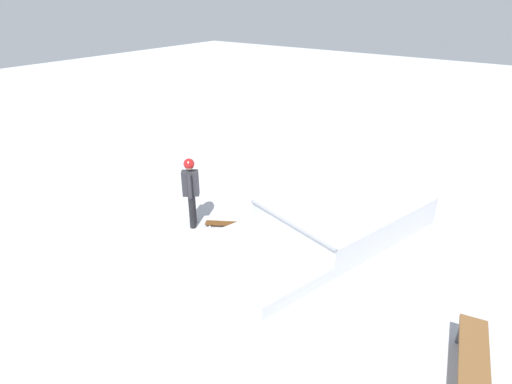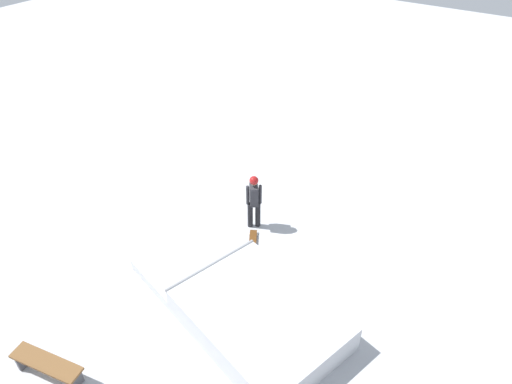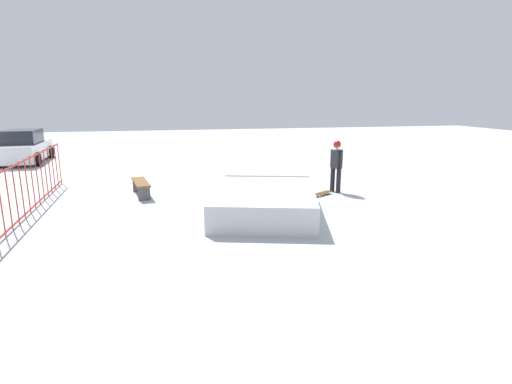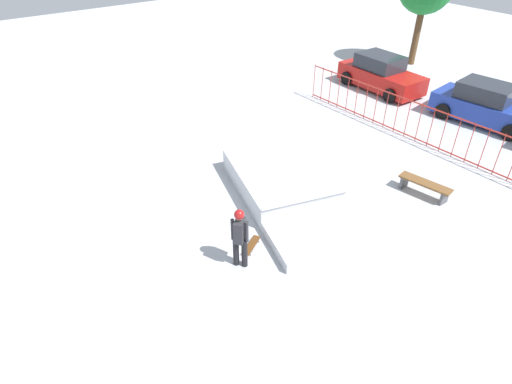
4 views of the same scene
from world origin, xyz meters
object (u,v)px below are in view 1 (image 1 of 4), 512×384
(skate_ramp, at_px, (331,220))
(skateboard, at_px, (222,223))
(park_bench, at_px, (472,360))
(skater, at_px, (191,188))

(skate_ramp, xyz_separation_m, skateboard, (1.32, -2.23, -0.24))
(skateboard, distance_m, park_bench, 5.85)
(skateboard, xyz_separation_m, park_bench, (1.19, 5.72, 0.28))
(skate_ramp, relative_size, skater, 3.42)
(skate_ramp, height_order, skater, skater)
(skate_ramp, xyz_separation_m, skater, (1.68, -2.83, 0.69))
(skater, height_order, park_bench, skater)
(skate_ramp, xyz_separation_m, park_bench, (2.51, 3.49, 0.04))
(skate_ramp, bearing_deg, skater, -43.38)
(skateboard, bearing_deg, skate_ramp, -0.21)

